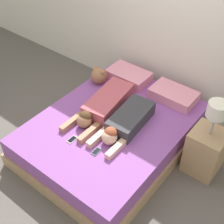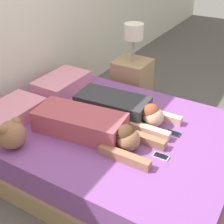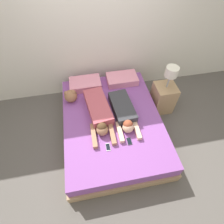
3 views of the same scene
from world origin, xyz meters
The scene contains 11 objects.
ground_plane centered at (0.00, 0.00, 0.00)m, with size 12.00×12.00×0.00m, color #5B5651.
wall_back centered at (0.00, 1.25, 1.30)m, with size 12.00×0.06×2.60m.
bed centered at (0.00, 0.00, 0.21)m, with size 1.69×2.19×0.43m.
pillow_head_left centered at (-0.37, 0.85, 0.49)m, with size 0.60×0.37×0.13m.
pillow_head_right centered at (0.37, 0.85, 0.49)m, with size 0.60×0.37×0.13m.
person_left centered at (-0.21, 0.08, 0.52)m, with size 0.43×1.12×0.21m.
person_right centered at (0.20, 0.01, 0.51)m, with size 0.37×0.97×0.21m.
cell_phone_left centered at (-0.16, -0.54, 0.43)m, with size 0.07×0.12×0.01m.
cell_phone_right centered at (0.17, -0.50, 0.43)m, with size 0.07×0.12×0.01m.
plush_toy centered at (-0.65, 0.52, 0.55)m, with size 0.23×0.23×0.24m.
nightstand centered at (1.09, 0.37, 0.35)m, with size 0.39×0.39×1.02m.
Camera 3 is at (-0.33, -1.73, 2.81)m, focal length 28.00 mm.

